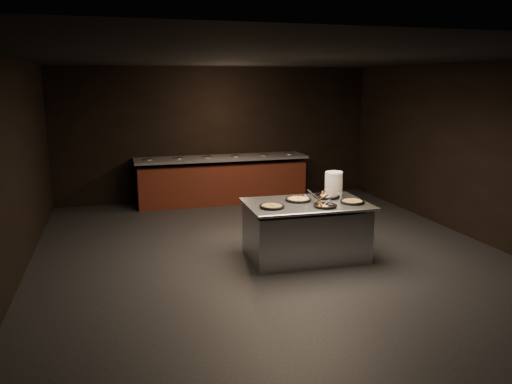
# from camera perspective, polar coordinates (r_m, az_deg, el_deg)

# --- Properties ---
(room) EXTENTS (7.02, 8.02, 2.92)m
(room) POSITION_cam_1_polar(r_m,az_deg,el_deg) (7.28, 1.92, 3.60)
(room) COLOR black
(room) RESTS_ON ground
(salad_bar) EXTENTS (3.70, 0.83, 1.18)m
(salad_bar) POSITION_cam_1_polar(r_m,az_deg,el_deg) (10.85, -3.90, 1.08)
(salad_bar) COLOR #4E1C12
(salad_bar) RESTS_ON ground
(serving_counter) EXTENTS (1.80, 1.18, 0.85)m
(serving_counter) POSITION_cam_1_polar(r_m,az_deg,el_deg) (7.45, 5.68, -4.49)
(serving_counter) COLOR silver
(serving_counter) RESTS_ON ground
(plate_stack) EXTENTS (0.27, 0.27, 0.38)m
(plate_stack) POSITION_cam_1_polar(r_m,az_deg,el_deg) (7.78, 8.87, 0.90)
(plate_stack) COLOR white
(plate_stack) RESTS_ON serving_counter
(pan_veggie_whole) EXTENTS (0.36, 0.36, 0.04)m
(pan_veggie_whole) POSITION_cam_1_polar(r_m,az_deg,el_deg) (7.00, 1.83, -1.64)
(pan_veggie_whole) COLOR black
(pan_veggie_whole) RESTS_ON serving_counter
(pan_cheese_whole) EXTENTS (0.39, 0.39, 0.04)m
(pan_cheese_whole) POSITION_cam_1_polar(r_m,az_deg,el_deg) (7.43, 4.85, -0.85)
(pan_cheese_whole) COLOR black
(pan_cheese_whole) RESTS_ON serving_counter
(pan_cheese_slices_a) EXTENTS (0.40, 0.40, 0.04)m
(pan_cheese_slices_a) POSITION_cam_1_polar(r_m,az_deg,el_deg) (7.70, 8.09, -0.47)
(pan_cheese_slices_a) COLOR black
(pan_cheese_slices_a) RESTS_ON serving_counter
(pan_cheese_slices_b) EXTENTS (0.34, 0.34, 0.04)m
(pan_cheese_slices_b) POSITION_cam_1_polar(r_m,az_deg,el_deg) (7.11, 7.91, -1.55)
(pan_cheese_slices_b) COLOR black
(pan_cheese_slices_b) RESTS_ON serving_counter
(pan_veggie_slices) EXTENTS (0.36, 0.36, 0.04)m
(pan_veggie_slices) POSITION_cam_1_polar(r_m,az_deg,el_deg) (7.41, 10.95, -1.08)
(pan_veggie_slices) COLOR black
(pan_veggie_slices) RESTS_ON serving_counter
(server_left) EXTENTS (0.28, 0.30, 0.18)m
(server_left) POSITION_cam_1_polar(r_m,az_deg,el_deg) (7.37, 6.22, -0.49)
(server_left) COLOR silver
(server_left) RESTS_ON serving_counter
(server_right) EXTENTS (0.34, 0.10, 0.16)m
(server_right) POSITION_cam_1_polar(r_m,az_deg,el_deg) (7.14, 7.84, -0.96)
(server_right) COLOR silver
(server_right) RESTS_ON serving_counter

